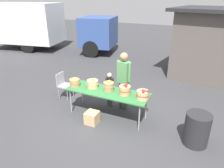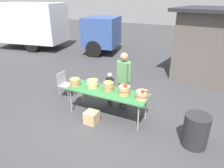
% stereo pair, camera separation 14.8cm
% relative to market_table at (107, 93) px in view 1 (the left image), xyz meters
% --- Properties ---
extents(ground_plane, '(40.00, 40.00, 0.00)m').
position_rel_market_table_xyz_m(ground_plane, '(0.00, 0.00, -0.71)').
color(ground_plane, '#38383A').
extents(market_table, '(2.30, 0.76, 0.75)m').
position_rel_market_table_xyz_m(market_table, '(0.00, 0.00, 0.00)').
color(market_table, '#2D6B38').
rests_on(market_table, ground).
extents(apple_basket_green_0, '(0.31, 0.31, 0.26)m').
position_rel_market_table_xyz_m(apple_basket_green_0, '(-1.01, -0.07, 0.15)').
color(apple_basket_green_0, '#A87F51').
rests_on(apple_basket_green_0, market_table).
extents(apple_basket_green_1, '(0.34, 0.34, 0.26)m').
position_rel_market_table_xyz_m(apple_basket_green_1, '(-0.49, 0.06, 0.16)').
color(apple_basket_green_1, tan).
rests_on(apple_basket_green_1, market_table).
extents(apple_basket_green_2, '(0.30, 0.30, 0.29)m').
position_rel_market_table_xyz_m(apple_basket_green_2, '(0.01, 0.08, 0.17)').
color(apple_basket_green_2, '#A87F51').
rests_on(apple_basket_green_2, market_table).
extents(apple_basket_red_0, '(0.32, 0.32, 0.30)m').
position_rel_market_table_xyz_m(apple_basket_red_0, '(0.50, 0.03, 0.17)').
color(apple_basket_red_0, tan).
rests_on(apple_basket_red_0, market_table).
extents(apple_basket_red_1, '(0.33, 0.33, 0.27)m').
position_rel_market_table_xyz_m(apple_basket_red_1, '(1.00, -0.00, 0.16)').
color(apple_basket_red_1, tan).
rests_on(apple_basket_red_1, market_table).
extents(vendor_adult, '(0.45, 0.28, 1.73)m').
position_rel_market_table_xyz_m(vendor_adult, '(0.25, 0.55, 0.31)').
color(vendor_adult, '#3F3F3F').
rests_on(vendor_adult, ground).
extents(child_customer, '(0.28, 0.19, 1.08)m').
position_rel_market_table_xyz_m(child_customer, '(-0.18, 0.52, -0.07)').
color(child_customer, '#3F3F3F').
rests_on(child_customer, ground).
extents(box_truck, '(7.97, 3.58, 2.75)m').
position_rel_market_table_xyz_m(box_truck, '(-7.04, 5.26, 0.78)').
color(box_truck, silver).
rests_on(box_truck, ground).
extents(food_kiosk, '(3.94, 3.45, 2.74)m').
position_rel_market_table_xyz_m(food_kiosk, '(2.66, 4.45, 0.67)').
color(food_kiosk, '#59514C').
rests_on(food_kiosk, ground).
extents(folding_chair, '(0.41, 0.41, 0.86)m').
position_rel_market_table_xyz_m(folding_chair, '(-1.80, 0.38, -0.20)').
color(folding_chair, '#99999E').
rests_on(folding_chair, ground).
extents(trash_barrel, '(0.56, 0.56, 0.77)m').
position_rel_market_table_xyz_m(trash_barrel, '(2.36, -0.23, -0.32)').
color(trash_barrel, '#262628').
rests_on(trash_barrel, ground).
extents(produce_crate, '(0.33, 0.33, 0.33)m').
position_rel_market_table_xyz_m(produce_crate, '(-0.20, -0.53, -0.55)').
color(produce_crate, tan).
rests_on(produce_crate, ground).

